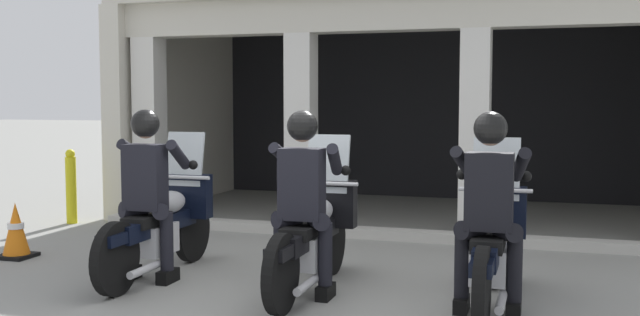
% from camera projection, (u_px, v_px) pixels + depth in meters
% --- Properties ---
extents(ground_plane, '(80.00, 80.00, 0.00)m').
position_uv_depth(ground_plane, '(381.00, 234.00, 9.08)').
color(ground_plane, gray).
extents(station_building, '(7.79, 4.03, 3.12)m').
position_uv_depth(station_building, '(413.00, 82.00, 10.98)').
color(station_building, black).
rests_on(station_building, ground).
extents(kerb_strip, '(7.29, 0.24, 0.12)m').
position_uv_depth(kerb_strip, '(375.00, 233.00, 8.79)').
color(kerb_strip, '#B7B5AD').
rests_on(kerb_strip, ground).
extents(motorcycle_left, '(0.62, 2.04, 1.35)m').
position_uv_depth(motorcycle_left, '(164.00, 222.00, 6.97)').
color(motorcycle_left, black).
rests_on(motorcycle_left, ground).
extents(police_officer_left, '(0.63, 0.61, 1.58)m').
position_uv_depth(police_officer_left, '(147.00, 180.00, 6.67)').
color(police_officer_left, black).
rests_on(police_officer_left, ground).
extents(motorcycle_center, '(0.62, 2.04, 1.35)m').
position_uv_depth(motorcycle_center, '(314.00, 233.00, 6.44)').
color(motorcycle_center, black).
rests_on(motorcycle_center, ground).
extents(police_officer_center, '(0.63, 0.61, 1.58)m').
position_uv_depth(police_officer_center, '(303.00, 187.00, 6.13)').
color(police_officer_center, black).
rests_on(police_officer_center, ground).
extents(motorcycle_right, '(0.62, 2.04, 1.35)m').
position_uv_depth(motorcycle_right, '(491.00, 244.00, 5.95)').
color(motorcycle_right, black).
rests_on(motorcycle_right, ground).
extents(police_officer_right, '(0.63, 0.61, 1.58)m').
position_uv_depth(police_officer_right, '(489.00, 195.00, 5.64)').
color(police_officer_right, black).
rests_on(police_officer_right, ground).
extents(traffic_cone_flank, '(0.34, 0.34, 0.59)m').
position_uv_depth(traffic_cone_flank, '(16.00, 231.00, 7.71)').
color(traffic_cone_flank, black).
rests_on(traffic_cone_flank, ground).
extents(bollard_kerbside, '(0.14, 0.14, 1.01)m').
position_uv_depth(bollard_kerbside, '(71.00, 187.00, 9.82)').
color(bollard_kerbside, yellow).
rests_on(bollard_kerbside, ground).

